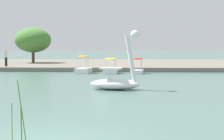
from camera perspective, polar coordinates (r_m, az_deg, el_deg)
shore_bank_far at (r=44.88m, az=-0.43°, el=1.11°), size 127.54×26.26×0.43m
swan_boat at (r=18.01m, az=0.81°, el=-1.71°), size 2.92×1.63×3.30m
pedal_boat_orange at (r=30.37m, az=-5.06°, el=0.31°), size 1.44×2.41×1.66m
pedal_boat_yellow at (r=29.97m, az=-0.23°, el=0.18°), size 1.37×2.32×1.45m
pedal_boat_red at (r=29.94m, az=4.44°, el=0.22°), size 1.31×2.03×1.48m
tree_sapling_by_fence at (r=44.58m, az=-13.80°, el=5.15°), size 6.61×6.75×4.69m
person_on_path at (r=36.37m, az=-18.22°, el=2.13°), size 0.23×0.24×1.78m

